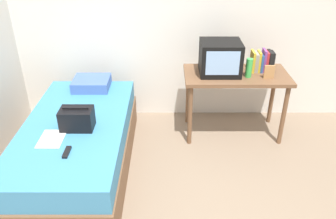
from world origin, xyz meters
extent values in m
cube|color=silver|center=(0.00, 2.00, 1.30)|extent=(5.20, 0.10, 2.60)
cube|color=brown|center=(-1.02, 0.76, 0.17)|extent=(1.00, 2.00, 0.34)
cube|color=teal|center=(-1.02, 0.76, 0.45)|extent=(0.97, 1.94, 0.22)
cube|color=brown|center=(0.65, 1.48, 0.75)|extent=(1.16, 0.60, 0.04)
cylinder|color=brown|center=(0.13, 1.24, 0.36)|extent=(0.05, 0.05, 0.73)
cylinder|color=brown|center=(1.17, 1.24, 0.36)|extent=(0.05, 0.05, 0.73)
cylinder|color=brown|center=(0.13, 1.72, 0.36)|extent=(0.05, 0.05, 0.73)
cylinder|color=brown|center=(1.17, 1.72, 0.36)|extent=(0.05, 0.05, 0.73)
cube|color=black|center=(0.46, 1.49, 0.95)|extent=(0.44, 0.38, 0.36)
cube|color=#8CB2E0|center=(0.46, 1.30, 0.96)|extent=(0.35, 0.01, 0.26)
cylinder|color=green|center=(0.76, 1.39, 0.87)|extent=(0.07, 0.07, 0.21)
cube|color=gold|center=(0.83, 1.56, 0.88)|extent=(0.03, 0.16, 0.23)
cube|color=gray|center=(0.87, 1.56, 0.87)|extent=(0.04, 0.15, 0.21)
cube|color=gold|center=(0.90, 1.56, 0.88)|extent=(0.02, 0.14, 0.23)
cube|color=#2D5699|center=(0.93, 1.56, 0.87)|extent=(0.03, 0.15, 0.20)
cube|color=#7A3D89|center=(0.96, 1.56, 0.89)|extent=(0.02, 0.15, 0.25)
cube|color=#B72D33|center=(0.98, 1.56, 0.88)|extent=(0.03, 0.14, 0.23)
cube|color=black|center=(1.02, 1.56, 0.88)|extent=(0.03, 0.17, 0.23)
cube|color=black|center=(1.05, 1.56, 0.88)|extent=(0.02, 0.14, 0.22)
cube|color=#B27F4C|center=(0.97, 1.35, 0.84)|extent=(0.11, 0.02, 0.15)
cube|color=#4766AD|center=(-0.99, 1.54, 0.62)|extent=(0.41, 0.36, 0.12)
cube|color=black|center=(-0.96, 0.67, 0.66)|extent=(0.30, 0.20, 0.20)
cylinder|color=black|center=(-0.96, 0.67, 0.77)|extent=(0.24, 0.02, 0.02)
cube|color=white|center=(-1.15, 0.48, 0.56)|extent=(0.21, 0.29, 0.01)
cube|color=black|center=(-0.96, 0.27, 0.57)|extent=(0.04, 0.16, 0.02)
camera|label=1|loc=(-0.11, -2.08, 2.28)|focal=36.93mm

